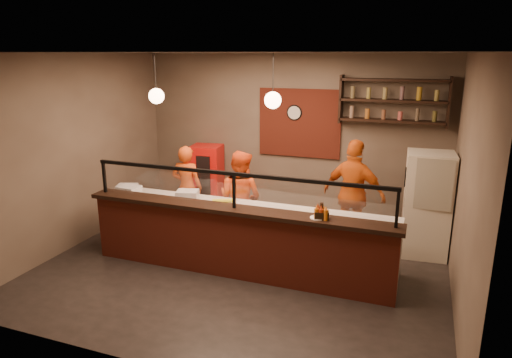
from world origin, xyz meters
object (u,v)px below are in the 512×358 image
at_px(cook_mid, 240,198).
at_px(cook_right, 354,194).
at_px(cook_left, 187,188).
at_px(fridge, 427,205).
at_px(red_cooler, 207,179).
at_px(condiment_caddy, 322,215).
at_px(wall_clock, 294,113).
at_px(pizza_dough, 305,214).
at_px(pepper_mill, 321,211).

distance_m(cook_mid, cook_right, 1.90).
height_order(cook_left, fridge, fridge).
bearing_deg(red_cooler, condiment_caddy, -48.40).
bearing_deg(wall_clock, cook_right, -38.78).
xyz_separation_m(cook_left, pizza_dough, (2.47, -0.95, 0.12)).
bearing_deg(pizza_dough, condiment_caddy, -55.72).
bearing_deg(condiment_caddy, fridge, 53.27).
bearing_deg(fridge, pizza_dough, -147.15).
bearing_deg(cook_mid, condiment_caddy, 157.21).
bearing_deg(fridge, condiment_caddy, -130.44).
bearing_deg(pizza_dough, red_cooler, 142.81).
relative_size(fridge, pizza_dough, 3.02).
bearing_deg(condiment_caddy, cook_left, 152.46).
bearing_deg(cook_right, fridge, -159.91).
height_order(wall_clock, fridge, wall_clock).
xyz_separation_m(wall_clock, condiment_caddy, (1.17, -2.77, -0.99)).
xyz_separation_m(wall_clock, cook_mid, (-0.46, -1.64, -1.28)).
relative_size(cook_right, fridge, 1.09).
relative_size(cook_left, cook_right, 0.86).
xyz_separation_m(cook_right, condiment_caddy, (-0.18, -1.69, 0.19)).
height_order(pizza_dough, pepper_mill, pepper_mill).
height_order(cook_mid, pepper_mill, cook_mid).
relative_size(wall_clock, pepper_mill, 1.38).
relative_size(cook_right, pizza_dough, 3.28).
relative_size(wall_clock, cook_left, 0.19).
distance_m(cook_mid, red_cooler, 1.85).
xyz_separation_m(condiment_caddy, pepper_mill, (-0.01, 0.02, 0.06)).
xyz_separation_m(fridge, red_cooler, (-4.24, 0.68, -0.15)).
bearing_deg(condiment_caddy, cook_right, 83.80).
bearing_deg(wall_clock, condiment_caddy, -67.19).
bearing_deg(cook_left, cook_right, 179.65).
height_order(wall_clock, red_cooler, wall_clock).
distance_m(cook_right, pepper_mill, 1.70).
distance_m(cook_left, cook_right, 3.03).
xyz_separation_m(cook_mid, pizza_dough, (1.27, -0.60, 0.09)).
bearing_deg(pepper_mill, red_cooler, 139.86).
relative_size(fridge, condiment_caddy, 8.92).
relative_size(cook_left, pepper_mill, 7.27).
distance_m(wall_clock, condiment_caddy, 3.17).
height_order(cook_right, pepper_mill, cook_right).
distance_m(wall_clock, pizza_dough, 2.67).
relative_size(red_cooler, pepper_mill, 6.42).
height_order(cook_mid, fridge, fridge).
distance_m(fridge, red_cooler, 4.30).
bearing_deg(pepper_mill, fridge, 52.85).
height_order(red_cooler, pizza_dough, red_cooler).
distance_m(wall_clock, cook_mid, 2.13).
bearing_deg(red_cooler, fridge, -17.20).
distance_m(wall_clock, cook_right, 2.09).
distance_m(cook_right, condiment_caddy, 1.71).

